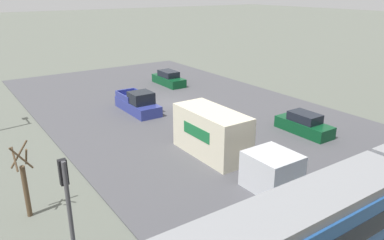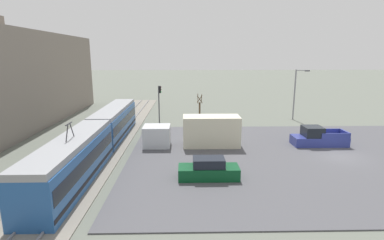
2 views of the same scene
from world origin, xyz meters
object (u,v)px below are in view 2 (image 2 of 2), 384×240
Objects in this scene: box_truck at (198,132)px; street_lamp_near_crossing at (296,91)px; street_tree at (200,109)px; pickup_truck at (318,138)px; traffic_light_pole at (159,99)px; light_rail_tram at (98,137)px; sedan_car_0 at (209,170)px.

box_truck is 1.35× the size of street_lamp_near_crossing.
street_tree is 0.54× the size of street_lamp_near_crossing.
street_tree is at bearing 44.52° from pickup_truck.
street_tree is (11.63, 11.43, 0.93)m from pickup_truck.
traffic_light_pole is 5.67m from street_tree.
light_rail_tram is 27.83m from street_lamp_near_crossing.
sedan_car_0 is at bearing -176.94° from box_truck.
sedan_car_0 is (-5.91, -9.70, -0.92)m from light_rail_tram.
street_tree is at bearing 179.21° from sedan_car_0.
sedan_car_0 is at bearing 146.11° from street_lamp_near_crossing.
sedan_car_0 is at bearing 179.21° from street_tree.
box_truck is 2.50× the size of street_tree.
sedan_car_0 is 19.72m from street_tree.
box_truck reaches higher than pickup_truck.
street_tree is (11.56, -0.71, 0.26)m from box_truck.
pickup_truck is at bearing -123.27° from traffic_light_pole.
traffic_light_pole is at bearing 95.86° from street_tree.
pickup_truck is 20.32m from traffic_light_pole.
box_truck is 8.18m from sedan_car_0.
pickup_truck reaches higher than sedan_car_0.
street_tree is (19.69, -0.27, 1.01)m from sedan_car_0.
pickup_truck is 16.33m from street_tree.
light_rail_tram is 3.63× the size of street_lamp_near_crossing.
pickup_truck is 1.40× the size of street_tree.
traffic_light_pole reaches higher than pickup_truck.
light_rail_tram is at bearing 144.11° from street_tree.
traffic_light_pole reaches higher than sedan_car_0.
traffic_light_pole is (19.14, 5.17, 2.52)m from sedan_car_0.
traffic_light_pole is 1.30× the size of street_tree.
traffic_light_pole reaches higher than box_truck.
light_rail_tram is at bearing -121.37° from sedan_car_0.
light_rail_tram is 21.53m from pickup_truck.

